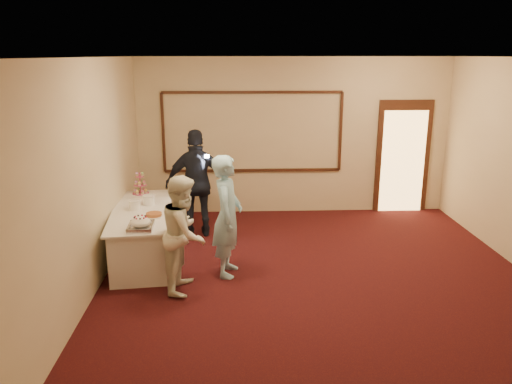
% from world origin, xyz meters
% --- Properties ---
extents(floor, '(7.00, 7.00, 0.00)m').
position_xyz_m(floor, '(0.00, 0.00, 0.00)').
color(floor, black).
rests_on(floor, ground).
extents(room_walls, '(6.04, 7.04, 3.02)m').
position_xyz_m(room_walls, '(0.00, 0.00, 2.03)').
color(room_walls, beige).
rests_on(room_walls, floor).
extents(wall_molding, '(3.45, 0.04, 1.55)m').
position_xyz_m(wall_molding, '(-0.80, 3.47, 1.60)').
color(wall_molding, '#34190F').
rests_on(wall_molding, room_walls).
extents(doorway, '(1.05, 0.07, 2.20)m').
position_xyz_m(doorway, '(2.15, 3.45, 1.08)').
color(doorway, '#34190F').
rests_on(doorway, floor).
extents(buffet_table, '(1.11, 2.33, 0.77)m').
position_xyz_m(buffet_table, '(-2.56, 1.22, 0.39)').
color(buffet_table, silver).
rests_on(buffet_table, floor).
extents(pavlova_tray, '(0.34, 0.47, 0.17)m').
position_xyz_m(pavlova_tray, '(-2.42, 0.36, 0.84)').
color(pavlova_tray, silver).
rests_on(pavlova_tray, buffet_table).
extents(cupcake_stand, '(0.27, 0.27, 0.40)m').
position_xyz_m(cupcake_stand, '(-2.74, 2.14, 0.91)').
color(cupcake_stand, '#C14171').
rests_on(cupcake_stand, buffet_table).
extents(plate_stack_a, '(0.18, 0.18, 0.15)m').
position_xyz_m(plate_stack_a, '(-2.66, 1.23, 0.84)').
color(plate_stack_a, white).
rests_on(plate_stack_a, buffet_table).
extents(plate_stack_b, '(0.19, 0.19, 0.15)m').
position_xyz_m(plate_stack_b, '(-2.49, 1.49, 0.85)').
color(plate_stack_b, white).
rests_on(plate_stack_b, buffet_table).
extents(tart, '(0.27, 0.27, 0.05)m').
position_xyz_m(tart, '(-2.32, 0.89, 0.80)').
color(tart, white).
rests_on(tart, buffet_table).
extents(man, '(0.49, 0.68, 1.73)m').
position_xyz_m(man, '(-1.26, 0.59, 0.86)').
color(man, '#9FD7F3').
rests_on(man, floor).
extents(woman, '(0.67, 0.82, 1.55)m').
position_xyz_m(woman, '(-1.82, 0.14, 0.78)').
color(woman, white).
rests_on(woman, floor).
extents(guest, '(1.12, 0.54, 1.84)m').
position_xyz_m(guest, '(-1.78, 2.19, 0.92)').
color(guest, black).
rests_on(guest, floor).
extents(camera_flash, '(0.08, 0.05, 0.05)m').
position_xyz_m(camera_flash, '(-1.61, 2.07, 1.42)').
color(camera_flash, white).
rests_on(camera_flash, guest).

